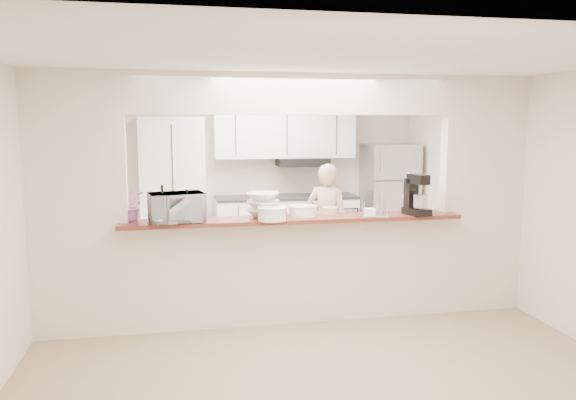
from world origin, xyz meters
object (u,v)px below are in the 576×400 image
object	(u,v)px
toaster_oven	(176,207)
person	(327,222)
stand_mixer	(416,197)
refrigerator	(389,200)

from	to	relation	value
toaster_oven	person	bearing A→B (deg)	28.85
stand_mixer	person	bearing A→B (deg)	107.49
refrigerator	stand_mixer	distance (m)	2.93
toaster_oven	stand_mixer	size ratio (longest dim) A/B	1.21
refrigerator	person	distance (m)	1.77
toaster_oven	person	world-z (taller)	person
stand_mixer	toaster_oven	bearing A→B (deg)	179.13
refrigerator	stand_mixer	world-z (taller)	refrigerator
refrigerator	person	size ratio (longest dim) A/B	1.13
toaster_oven	person	size ratio (longest dim) A/B	0.34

